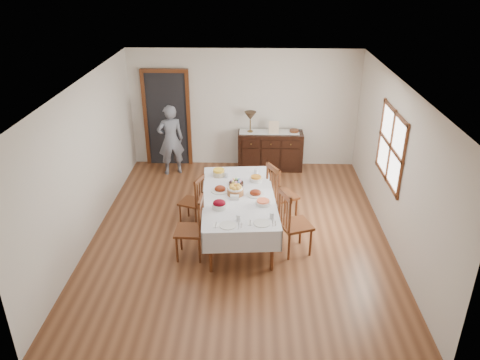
{
  "coord_description": "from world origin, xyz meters",
  "views": [
    {
      "loc": [
        0.21,
        -6.93,
        4.32
      ],
      "look_at": [
        0.0,
        0.1,
        0.95
      ],
      "focal_mm": 35.0,
      "sensor_mm": 36.0,
      "label": 1
    }
  ],
  "objects_px": {
    "chair_left_far": "(194,200)",
    "chair_right_far": "(280,193)",
    "chair_right_near": "(293,222)",
    "person": "(171,138)",
    "sideboard": "(270,151)",
    "table_lamp": "(250,117)",
    "dining_table": "(239,200)",
    "chair_left_near": "(193,227)"
  },
  "relations": [
    {
      "from": "sideboard",
      "to": "person",
      "type": "xyz_separation_m",
      "value": [
        -2.15,
        -0.31,
        0.4
      ]
    },
    {
      "from": "chair_right_far",
      "to": "sideboard",
      "type": "bearing_deg",
      "value": -25.63
    },
    {
      "from": "sideboard",
      "to": "table_lamp",
      "type": "relative_size",
      "value": 3.08
    },
    {
      "from": "chair_right_far",
      "to": "chair_left_far",
      "type": "bearing_deg",
      "value": 66.2
    },
    {
      "from": "dining_table",
      "to": "sideboard",
      "type": "relative_size",
      "value": 1.68
    },
    {
      "from": "dining_table",
      "to": "sideboard",
      "type": "xyz_separation_m",
      "value": [
        0.61,
        2.85,
        -0.27
      ]
    },
    {
      "from": "chair_right_far",
      "to": "table_lamp",
      "type": "height_order",
      "value": "table_lamp"
    },
    {
      "from": "chair_right_near",
      "to": "table_lamp",
      "type": "bearing_deg",
      "value": -8.38
    },
    {
      "from": "chair_right_near",
      "to": "chair_right_far",
      "type": "distance_m",
      "value": 1.0
    },
    {
      "from": "chair_right_near",
      "to": "chair_right_far",
      "type": "xyz_separation_m",
      "value": [
        -0.15,
        0.99,
        -0.0
      ]
    },
    {
      "from": "dining_table",
      "to": "chair_left_far",
      "type": "relative_size",
      "value": 2.62
    },
    {
      "from": "chair_left_far",
      "to": "chair_right_far",
      "type": "height_order",
      "value": "chair_right_far"
    },
    {
      "from": "table_lamp",
      "to": "dining_table",
      "type": "bearing_deg",
      "value": -93.22
    },
    {
      "from": "chair_left_far",
      "to": "chair_right_far",
      "type": "xyz_separation_m",
      "value": [
        1.51,
        0.11,
        0.1
      ]
    },
    {
      "from": "chair_right_near",
      "to": "person",
      "type": "height_order",
      "value": "person"
    },
    {
      "from": "chair_left_near",
      "to": "sideboard",
      "type": "xyz_separation_m",
      "value": [
        1.3,
        3.46,
        -0.1
      ]
    },
    {
      "from": "table_lamp",
      "to": "chair_right_near",
      "type": "bearing_deg",
      "value": -78.05
    },
    {
      "from": "chair_left_near",
      "to": "person",
      "type": "height_order",
      "value": "person"
    },
    {
      "from": "person",
      "to": "sideboard",
      "type": "bearing_deg",
      "value": 167.24
    },
    {
      "from": "chair_left_far",
      "to": "chair_right_far",
      "type": "distance_m",
      "value": 1.52
    },
    {
      "from": "chair_left_far",
      "to": "person",
      "type": "height_order",
      "value": "person"
    },
    {
      "from": "dining_table",
      "to": "chair_right_near",
      "type": "xyz_separation_m",
      "value": [
        0.86,
        -0.45,
        -0.14
      ]
    },
    {
      "from": "chair_left_near",
      "to": "sideboard",
      "type": "distance_m",
      "value": 3.7
    },
    {
      "from": "sideboard",
      "to": "chair_right_near",
      "type": "bearing_deg",
      "value": -85.63
    },
    {
      "from": "chair_right_near",
      "to": "dining_table",
      "type": "bearing_deg",
      "value": 42.38
    },
    {
      "from": "chair_left_near",
      "to": "sideboard",
      "type": "bearing_deg",
      "value": 161.16
    },
    {
      "from": "chair_right_near",
      "to": "sideboard",
      "type": "bearing_deg",
      "value": -15.97
    },
    {
      "from": "chair_left_near",
      "to": "chair_right_near",
      "type": "distance_m",
      "value": 1.56
    },
    {
      "from": "sideboard",
      "to": "table_lamp",
      "type": "xyz_separation_m",
      "value": [
        -0.45,
        0.02,
        0.78
      ]
    },
    {
      "from": "chair_right_near",
      "to": "sideboard",
      "type": "height_order",
      "value": "chair_right_near"
    },
    {
      "from": "table_lamp",
      "to": "sideboard",
      "type": "bearing_deg",
      "value": -2.31
    },
    {
      "from": "chair_left_far",
      "to": "table_lamp",
      "type": "height_order",
      "value": "table_lamp"
    },
    {
      "from": "chair_right_near",
      "to": "chair_left_far",
      "type": "bearing_deg",
      "value": 41.91
    },
    {
      "from": "chair_right_far",
      "to": "sideboard",
      "type": "height_order",
      "value": "chair_right_far"
    },
    {
      "from": "chair_left_far",
      "to": "sideboard",
      "type": "relative_size",
      "value": 0.64
    },
    {
      "from": "chair_right_near",
      "to": "table_lamp",
      "type": "xyz_separation_m",
      "value": [
        -0.7,
        3.32,
        0.65
      ]
    },
    {
      "from": "chair_right_near",
      "to": "sideboard",
      "type": "xyz_separation_m",
      "value": [
        -0.25,
        3.3,
        -0.13
      ]
    },
    {
      "from": "dining_table",
      "to": "table_lamp",
      "type": "bearing_deg",
      "value": 82.41
    },
    {
      "from": "chair_left_far",
      "to": "person",
      "type": "xyz_separation_m",
      "value": [
        -0.73,
        2.12,
        0.36
      ]
    },
    {
      "from": "chair_right_far",
      "to": "person",
      "type": "height_order",
      "value": "person"
    },
    {
      "from": "table_lamp",
      "to": "chair_right_far",
      "type": "bearing_deg",
      "value": -76.74
    },
    {
      "from": "dining_table",
      "to": "table_lamp",
      "type": "distance_m",
      "value": 2.92
    }
  ]
}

